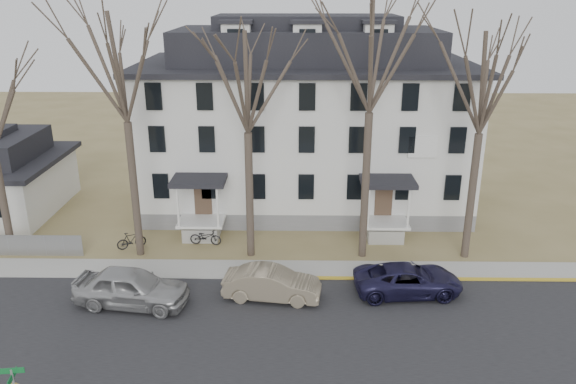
{
  "coord_description": "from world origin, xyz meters",
  "views": [
    {
      "loc": [
        -2.56,
        -17.51,
        13.56
      ],
      "look_at": [
        -2.98,
        9.0,
        3.91
      ],
      "focal_mm": 35.0,
      "sensor_mm": 36.0,
      "label": 1
    }
  ],
  "objects_px": {
    "car_tan": "(272,284)",
    "car_navy": "(408,280)",
    "boarding_house": "(305,123)",
    "tree_mid_right": "(486,76)",
    "bicycle_right": "(131,241)",
    "bicycle_left": "(206,238)",
    "tree_far_left": "(121,60)",
    "car_silver": "(132,288)",
    "tree_mid_left": "(247,75)",
    "tree_center": "(373,44)"
  },
  "relations": [
    {
      "from": "car_tan",
      "to": "car_navy",
      "type": "distance_m",
      "value": 6.38
    },
    {
      "from": "boarding_house",
      "to": "tree_mid_right",
      "type": "relative_size",
      "value": 1.63
    },
    {
      "from": "bicycle_right",
      "to": "boarding_house",
      "type": "bearing_deg",
      "value": -79.9
    },
    {
      "from": "car_navy",
      "to": "bicycle_right",
      "type": "distance_m",
      "value": 15.05
    },
    {
      "from": "car_navy",
      "to": "bicycle_left",
      "type": "height_order",
      "value": "car_navy"
    },
    {
      "from": "tree_far_left",
      "to": "bicycle_left",
      "type": "distance_m",
      "value": 10.5
    },
    {
      "from": "car_silver",
      "to": "car_tan",
      "type": "relative_size",
      "value": 1.15
    },
    {
      "from": "tree_far_left",
      "to": "bicycle_right",
      "type": "xyz_separation_m",
      "value": [
        -0.63,
        0.63,
        -9.86
      ]
    },
    {
      "from": "tree_far_left",
      "to": "car_tan",
      "type": "bearing_deg",
      "value": -31.78
    },
    {
      "from": "tree_far_left",
      "to": "tree_mid_left",
      "type": "bearing_deg",
      "value": 0.0
    },
    {
      "from": "car_tan",
      "to": "car_navy",
      "type": "xyz_separation_m",
      "value": [
        6.35,
        0.57,
        -0.04
      ]
    },
    {
      "from": "tree_mid_left",
      "to": "bicycle_left",
      "type": "relative_size",
      "value": 7.21
    },
    {
      "from": "tree_mid_left",
      "to": "tree_mid_right",
      "type": "bearing_deg",
      "value": 0.0
    },
    {
      "from": "tree_far_left",
      "to": "boarding_house",
      "type": "bearing_deg",
      "value": 42.18
    },
    {
      "from": "tree_mid_right",
      "to": "bicycle_right",
      "type": "xyz_separation_m",
      "value": [
        -18.13,
        0.63,
        -9.12
      ]
    },
    {
      "from": "tree_mid_left",
      "to": "tree_mid_right",
      "type": "xyz_separation_m",
      "value": [
        11.5,
        0.0,
        0.0
      ]
    },
    {
      "from": "tree_mid_right",
      "to": "car_navy",
      "type": "distance_m",
      "value": 10.47
    },
    {
      "from": "car_navy",
      "to": "bicycle_left",
      "type": "distance_m",
      "value": 11.52
    },
    {
      "from": "tree_mid_right",
      "to": "car_silver",
      "type": "height_order",
      "value": "tree_mid_right"
    },
    {
      "from": "tree_center",
      "to": "bicycle_left",
      "type": "distance_m",
      "value": 13.73
    },
    {
      "from": "car_navy",
      "to": "tree_center",
      "type": "bearing_deg",
      "value": 18.68
    },
    {
      "from": "car_tan",
      "to": "car_navy",
      "type": "height_order",
      "value": "car_tan"
    },
    {
      "from": "boarding_house",
      "to": "tree_far_left",
      "type": "relative_size",
      "value": 1.52
    },
    {
      "from": "boarding_house",
      "to": "car_tan",
      "type": "height_order",
      "value": "boarding_house"
    },
    {
      "from": "tree_far_left",
      "to": "bicycle_right",
      "type": "height_order",
      "value": "tree_far_left"
    },
    {
      "from": "tree_mid_left",
      "to": "tree_center",
      "type": "xyz_separation_m",
      "value": [
        6.0,
        0.0,
        1.48
      ]
    },
    {
      "from": "boarding_house",
      "to": "car_tan",
      "type": "distance_m",
      "value": 13.62
    },
    {
      "from": "tree_far_left",
      "to": "car_tan",
      "type": "distance_m",
      "value": 12.92
    },
    {
      "from": "car_silver",
      "to": "tree_mid_left",
      "type": "bearing_deg",
      "value": -35.84
    },
    {
      "from": "tree_mid_right",
      "to": "boarding_house",
      "type": "bearing_deg",
      "value": 136.19
    },
    {
      "from": "tree_center",
      "to": "car_tan",
      "type": "distance_m",
      "value": 12.23
    },
    {
      "from": "car_silver",
      "to": "bicycle_right",
      "type": "relative_size",
      "value": 3.21
    },
    {
      "from": "tree_mid_left",
      "to": "boarding_house",
      "type": "bearing_deg",
      "value": 69.8
    },
    {
      "from": "bicycle_right",
      "to": "car_navy",
      "type": "bearing_deg",
      "value": -135.73
    },
    {
      "from": "boarding_house",
      "to": "car_tan",
      "type": "relative_size",
      "value": 4.65
    },
    {
      "from": "tree_mid_right",
      "to": "bicycle_right",
      "type": "bearing_deg",
      "value": 178.02
    },
    {
      "from": "tree_center",
      "to": "car_navy",
      "type": "relative_size",
      "value": 2.92
    },
    {
      "from": "car_navy",
      "to": "tree_mid_left",
      "type": "bearing_deg",
      "value": 58.31
    },
    {
      "from": "bicycle_left",
      "to": "bicycle_right",
      "type": "relative_size",
      "value": 1.1
    },
    {
      "from": "tree_far_left",
      "to": "tree_mid_left",
      "type": "xyz_separation_m",
      "value": [
        6.0,
        0.0,
        -0.74
      ]
    },
    {
      "from": "tree_far_left",
      "to": "car_tan",
      "type": "height_order",
      "value": "tree_far_left"
    },
    {
      "from": "car_silver",
      "to": "car_tan",
      "type": "distance_m",
      "value": 6.33
    },
    {
      "from": "tree_mid_left",
      "to": "car_tan",
      "type": "relative_size",
      "value": 2.85
    },
    {
      "from": "tree_far_left",
      "to": "car_silver",
      "type": "relative_size",
      "value": 2.67
    },
    {
      "from": "tree_far_left",
      "to": "tree_mid_right",
      "type": "height_order",
      "value": "tree_far_left"
    },
    {
      "from": "car_navy",
      "to": "tree_mid_right",
      "type": "bearing_deg",
      "value": -48.08
    },
    {
      "from": "tree_mid_left",
      "to": "bicycle_right",
      "type": "bearing_deg",
      "value": 174.61
    },
    {
      "from": "tree_mid_left",
      "to": "car_tan",
      "type": "height_order",
      "value": "tree_mid_left"
    },
    {
      "from": "tree_mid_left",
      "to": "car_navy",
      "type": "relative_size",
      "value": 2.53
    },
    {
      "from": "boarding_house",
      "to": "tree_far_left",
      "type": "height_order",
      "value": "tree_far_left"
    }
  ]
}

